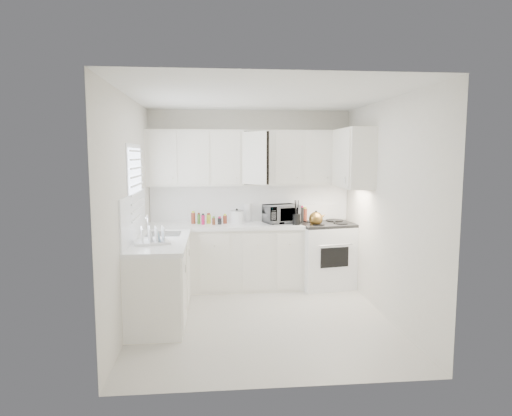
{
  "coord_description": "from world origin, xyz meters",
  "views": [
    {
      "loc": [
        -0.56,
        -5.12,
        1.95
      ],
      "look_at": [
        0.0,
        0.7,
        1.25
      ],
      "focal_mm": 31.44,
      "sensor_mm": 36.0,
      "label": 1
    }
  ],
  "objects": [
    {
      "name": "floor",
      "position": [
        0.0,
        0.0,
        0.0
      ],
      "size": [
        3.2,
        3.2,
        0.0
      ],
      "primitive_type": "plane",
      "color": "beige",
      "rests_on": "ground"
    },
    {
      "name": "rice_cooker",
      "position": [
        -0.22,
        1.38,
        1.06
      ],
      "size": [
        0.25,
        0.25,
        0.21
      ],
      "primitive_type": null,
      "rotation": [
        0.0,
        0.0,
        0.22
      ],
      "color": "white",
      "rests_on": "countertop_back"
    },
    {
      "name": "wall_front",
      "position": [
        0.0,
        -1.6,
        1.3
      ],
      "size": [
        3.0,
        0.0,
        3.0
      ],
      "primitive_type": "plane",
      "rotation": [
        -1.57,
        0.0,
        0.0
      ],
      "color": "silver",
      "rests_on": "ground"
    },
    {
      "name": "wall_left",
      "position": [
        -1.5,
        0.0,
        1.3
      ],
      "size": [
        0.0,
        3.2,
        3.2
      ],
      "primitive_type": "plane",
      "rotation": [
        1.57,
        0.0,
        1.57
      ],
      "color": "silver",
      "rests_on": "ground"
    },
    {
      "name": "spice_left_4",
      "position": [
        -0.55,
        1.42,
        1.02
      ],
      "size": [
        0.06,
        0.06,
        0.13
      ],
      "primitive_type": "cylinder",
      "color": "brown",
      "rests_on": "countertop_back"
    },
    {
      "name": "upper_cabinets_back",
      "position": [
        0.0,
        1.44,
        1.5
      ],
      "size": [
        3.0,
        0.33,
        0.8
      ],
      "primitive_type": null,
      "color": "silver",
      "rests_on": "wall_back"
    },
    {
      "name": "frying_pan",
      "position": [
        1.26,
        1.41,
        0.96
      ],
      "size": [
        0.37,
        0.49,
        0.04
      ],
      "primitive_type": null,
      "rotation": [
        0.0,
        0.0,
        -0.27
      ],
      "color": "black",
      "rests_on": "stove"
    },
    {
      "name": "sauce_right_1",
      "position": [
        0.64,
        1.4,
        1.05
      ],
      "size": [
        0.06,
        0.06,
        0.19
      ],
      "primitive_type": "cylinder",
      "color": "#D9EE38",
      "rests_on": "countertop_back"
    },
    {
      "name": "spice_left_0",
      "position": [
        -0.85,
        1.42,
        1.02
      ],
      "size": [
        0.06,
        0.06,
        0.13
      ],
      "primitive_type": "cylinder",
      "color": "brown",
      "rests_on": "countertop_back"
    },
    {
      "name": "sauce_right_4",
      "position": [
        0.8,
        1.46,
        1.05
      ],
      "size": [
        0.06,
        0.06,
        0.19
      ],
      "primitive_type": "cylinder",
      "color": "brown",
      "rests_on": "countertop_back"
    },
    {
      "name": "spice_left_3",
      "position": [
        -0.62,
        1.33,
        1.02
      ],
      "size": [
        0.06,
        0.06,
        0.13
      ],
      "primitive_type": "cylinder",
      "color": "#D9EE38",
      "rests_on": "countertop_back"
    },
    {
      "name": "backsplash_back",
      "position": [
        0.0,
        1.59,
        1.23
      ],
      "size": [
        2.98,
        0.02,
        0.55
      ],
      "primitive_type": "cube",
      "color": "white",
      "rests_on": "wall_back"
    },
    {
      "name": "countertop_back",
      "position": [
        -0.39,
        1.29,
        0.93
      ],
      "size": [
        2.24,
        0.64,
        0.05
      ],
      "primitive_type": "cube",
      "color": "white",
      "rests_on": "lower_cabinets_back"
    },
    {
      "name": "upper_cabinets_right",
      "position": [
        1.33,
        0.82,
        1.5
      ],
      "size": [
        0.33,
        0.9,
        0.8
      ],
      "primitive_type": null,
      "color": "silver",
      "rests_on": "wall_right"
    },
    {
      "name": "dish_rack",
      "position": [
        -1.25,
        -0.06,
        1.06
      ],
      "size": [
        0.44,
        0.37,
        0.21
      ],
      "primitive_type": null,
      "rotation": [
        0.0,
        0.0,
        0.22
      ],
      "color": "white",
      "rests_on": "countertop_left"
    },
    {
      "name": "sauce_right_0",
      "position": [
        0.58,
        1.46,
        1.05
      ],
      "size": [
        0.06,
        0.06,
        0.19
      ],
      "primitive_type": "cylinder",
      "color": "#BD194D",
      "rests_on": "countertop_back"
    },
    {
      "name": "backsplash_left",
      "position": [
        -1.49,
        0.2,
        1.23
      ],
      "size": [
        0.02,
        1.6,
        0.55
      ],
      "primitive_type": "cube",
      "color": "white",
      "rests_on": "wall_left"
    },
    {
      "name": "window_blinds",
      "position": [
        -1.48,
        0.35,
        1.55
      ],
      "size": [
        0.06,
        0.96,
        1.06
      ],
      "primitive_type": null,
      "color": "white",
      "rests_on": "wall_left"
    },
    {
      "name": "paper_towel",
      "position": [
        -0.05,
        1.52,
        1.08
      ],
      "size": [
        0.12,
        0.12,
        0.27
      ],
      "primitive_type": "cylinder",
      "color": "white",
      "rests_on": "countertop_back"
    },
    {
      "name": "spice_left_5",
      "position": [
        -0.47,
        1.33,
        1.02
      ],
      "size": [
        0.06,
        0.06,
        0.13
      ],
      "primitive_type": "cylinder",
      "color": "black",
      "rests_on": "countertop_back"
    },
    {
      "name": "lower_cabinets_left",
      "position": [
        -1.2,
        0.2,
        0.45
      ],
      "size": [
        0.6,
        1.6,
        0.9
      ],
      "primitive_type": null,
      "color": "silver",
      "rests_on": "floor"
    },
    {
      "name": "spice_left_2",
      "position": [
        -0.7,
        1.42,
        1.02
      ],
      "size": [
        0.06,
        0.06,
        0.13
      ],
      "primitive_type": "cylinder",
      "color": "#BD194D",
      "rests_on": "countertop_back"
    },
    {
      "name": "countertop_left",
      "position": [
        -1.19,
        0.2,
        0.93
      ],
      "size": [
        0.64,
        1.62,
        0.05
      ],
      "primitive_type": "cube",
      "color": "white",
      "rests_on": "lower_cabinets_left"
    },
    {
      "name": "wall_right",
      "position": [
        1.5,
        0.0,
        1.3
      ],
      "size": [
        0.0,
        3.2,
        3.2
      ],
      "primitive_type": "plane",
      "rotation": [
        1.57,
        0.0,
        -1.57
      ],
      "color": "silver",
      "rests_on": "ground"
    },
    {
      "name": "spice_left_6",
      "position": [
        -0.4,
        1.42,
        1.02
      ],
      "size": [
        0.06,
        0.06,
        0.13
      ],
      "primitive_type": "cylinder",
      "color": "brown",
      "rests_on": "countertop_back"
    },
    {
      "name": "lower_cabinets_back",
      "position": [
        -0.39,
        1.3,
        0.45
      ],
      "size": [
        2.22,
        0.6,
        0.9
      ],
      "primitive_type": null,
      "color": "silver",
      "rests_on": "floor"
    },
    {
      "name": "sauce_right_3",
      "position": [
        0.74,
        1.4,
        1.05
      ],
      "size": [
        0.06,
        0.06,
        0.19
      ],
      "primitive_type": "cylinder",
      "color": "black",
      "rests_on": "countertop_back"
    },
    {
      "name": "wall_back",
      "position": [
        0.0,
        1.6,
        1.3
      ],
      "size": [
        3.0,
        0.0,
        3.0
      ],
      "primitive_type": "plane",
      "rotation": [
        1.57,
        0.0,
        0.0
      ],
      "color": "silver",
      "rests_on": "ground"
    },
    {
      "name": "utensil_crock",
      "position": [
        0.62,
        1.13,
        1.13
      ],
      "size": [
        0.13,
        0.13,
        0.36
      ],
      "primitive_type": null,
      "rotation": [
        0.0,
        0.0,
        0.09
      ],
      "color": "black",
      "rests_on": "countertop_back"
    },
    {
      "name": "microwave",
      "position": [
        0.43,
        1.33,
        1.11
      ],
      "size": [
        0.54,
        0.4,
        0.33
      ],
      "primitive_type": "imported",
      "rotation": [
        0.0,
        0.0,
        0.3
      ],
      "color": "gray",
      "rests_on": "countertop_back"
    },
    {
      "name": "sauce_right_2",
      "position": [
        0.69,
        1.46,
        1.05
      ],
      "size": [
        0.06,
        0.06,
        0.19
      ],
      "primitive_type": "cylinder",
      "color": "brown",
      "rests_on": "countertop_back"
    },
    {
      "name": "sink",
      "position": [
        -1.19,
        0.55,
        1.07
      ],
      "size": [
        0.42,
        0.38,
        0.3
      ],
      "primitive_type": null,
      "color": "gray",
      "rests_on": "countertop_left"
    },
    {
      "name": "spice_left_1",
      "position": [
        -0.78,
        1.33,
        1.02
      ],
      "size": [
        0.06,
        0.06,
        0.13
      ],
      "primitive_type": "cylinder",
      "color": "#457E2A",
      "rests_on": "countertop_back"
    },
    {
      "name": "stove",
      "position": [
        1.08,
        1.25,
        0.61
      ],
      "size": [
        0.89,
        0.78,
        1.22
      ],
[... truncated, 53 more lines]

